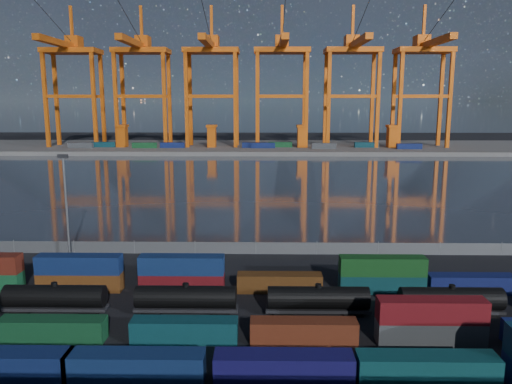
{
  "coord_description": "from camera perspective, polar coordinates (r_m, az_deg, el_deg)",
  "views": [
    {
      "loc": [
        1.32,
        -50.68,
        24.72
      ],
      "look_at": [
        0.0,
        30.0,
        10.0
      ],
      "focal_mm": 35.0,
      "sensor_mm": 36.0,
      "label": 1
    }
  ],
  "objects": [
    {
      "name": "ground",
      "position": [
        56.41,
        -0.52,
        -15.65
      ],
      "size": [
        700.0,
        700.0,
        0.0
      ],
      "primitive_type": "plane",
      "color": "black",
      "rests_on": "ground"
    },
    {
      "name": "harbor_water",
      "position": [
        157.64,
        0.45,
        1.32
      ],
      "size": [
        700.0,
        700.0,
        0.0
      ],
      "primitive_type": "plane",
      "color": "#29303B",
      "rests_on": "ground"
    },
    {
      "name": "far_quay",
      "position": [
        261.76,
        0.65,
        5.14
      ],
      "size": [
        700.0,
        70.0,
        2.0
      ],
      "primitive_type": "cube",
      "color": "#514F4C",
      "rests_on": "ground"
    },
    {
      "name": "distant_mountains",
      "position": [
        1663.37,
        3.2,
        17.08
      ],
      "size": [
        2470.0,
        1100.0,
        520.0
      ],
      "color": "#1E2630",
      "rests_on": "ground"
    },
    {
      "name": "container_row_south",
      "position": [
        46.99,
        -4.73,
        -18.72
      ],
      "size": [
        140.12,
        2.52,
        5.38
      ],
      "color": "#383C3D",
      "rests_on": "ground"
    },
    {
      "name": "container_row_mid",
      "position": [
        53.56,
        -0.59,
        -14.95
      ],
      "size": [
        140.34,
        2.26,
        4.81
      ],
      "color": "#474B4D",
      "rests_on": "ground"
    },
    {
      "name": "container_row_north",
      "position": [
        67.12,
        -7.26,
        -9.63
      ],
      "size": [
        140.67,
        2.26,
        4.83
      ],
      "color": "navy",
      "rests_on": "ground"
    },
    {
      "name": "tanker_string",
      "position": [
        59.79,
        -0.48,
        -12.12
      ],
      "size": [
        89.73,
        2.63,
        3.76
      ],
      "color": "black",
      "rests_on": "ground"
    },
    {
      "name": "waterfront_fence",
      "position": [
        82.19,
        -0.02,
        -6.43
      ],
      "size": [
        160.12,
        0.12,
        2.2
      ],
      "color": "#595B5E",
      "rests_on": "ground"
    },
    {
      "name": "yard_light_mast",
      "position": [
        84.26,
        -20.91,
        -0.9
      ],
      "size": [
        1.6,
        0.4,
        16.6
      ],
      "color": "slate",
      "rests_on": "ground"
    },
    {
      "name": "gantry_cranes",
      "position": [
        254.65,
        -1.09,
        14.61
      ],
      "size": [
        202.42,
        52.64,
        71.28
      ],
      "color": "#D3560E",
      "rests_on": "ground"
    },
    {
      "name": "quay_containers",
      "position": [
        247.38,
        -1.93,
        5.37
      ],
      "size": [
        172.58,
        10.99,
        2.6
      ],
      "color": "navy",
      "rests_on": "far_quay"
    },
    {
      "name": "straddle_carriers",
      "position": [
        251.28,
        0.06,
        6.48
      ],
      "size": [
        140.0,
        7.0,
        11.1
      ],
      "color": "#D3560E",
      "rests_on": "far_quay"
    }
  ]
}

